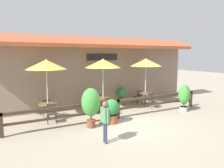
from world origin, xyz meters
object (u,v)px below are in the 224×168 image
(patio_umbrella_near, at_px, (46,65))
(patio_umbrella_middle, at_px, (103,64))
(chair_near_streetside, at_px, (51,112))
(chair_far_streetside, at_px, (152,100))
(potted_plant_broad_leaf, at_px, (184,96))
(patio_umbrella_far, at_px, (146,63))
(dining_table_far, at_px, (145,96))
(pedestrian, at_px, (105,117))
(dining_table_near, at_px, (48,107))
(chair_far_wallside, at_px, (138,96))
(potted_plant_corner_fern, at_px, (91,103))
(dining_table_middle, at_px, (103,101))
(chair_near_wallside, at_px, (46,107))
(potted_plant_small_flowering, at_px, (111,111))
(potted_plant_entrance_palm, at_px, (122,94))
(chair_middle_wallside, at_px, (98,101))
(chair_middle_streetside, at_px, (109,105))

(patio_umbrella_near, relative_size, patio_umbrella_middle, 1.00)
(chair_near_streetside, xyz_separation_m, chair_far_streetside, (5.95, 0.01, 0.00))
(potted_plant_broad_leaf, bearing_deg, patio_umbrella_far, 113.22)
(dining_table_far, distance_m, pedestrian, 6.34)
(dining_table_near, xyz_separation_m, pedestrian, (1.09, -3.98, 0.35))
(chair_far_wallside, bearing_deg, potted_plant_corner_fern, 27.61)
(dining_table_middle, bearing_deg, chair_near_wallside, 166.37)
(patio_umbrella_near, relative_size, pedestrian, 1.94)
(patio_umbrella_middle, height_order, potted_plant_small_flowering, patio_umbrella_middle)
(chair_far_wallside, relative_size, potted_plant_entrance_palm, 0.78)
(dining_table_middle, xyz_separation_m, chair_far_wallside, (2.93, 0.77, -0.13))
(chair_near_streetside, height_order, pedestrian, pedestrian)
(patio_umbrella_near, distance_m, dining_table_near, 2.05)
(potted_plant_entrance_palm, bearing_deg, potted_plant_corner_fern, -138.39)
(patio_umbrella_middle, height_order, patio_umbrella_far, same)
(potted_plant_entrance_palm, bearing_deg, patio_umbrella_far, -35.57)
(dining_table_middle, bearing_deg, chair_near_streetside, -168.75)
(dining_table_middle, bearing_deg, patio_umbrella_middle, 90.45)
(potted_plant_small_flowering, distance_m, potted_plant_corner_fern, 1.15)
(dining_table_near, distance_m, patio_umbrella_middle, 3.63)
(chair_far_streetside, relative_size, pedestrian, 0.57)
(patio_umbrella_far, bearing_deg, dining_table_near, -179.68)
(patio_umbrella_far, bearing_deg, pedestrian, -140.60)
(chair_middle_wallside, height_order, patio_umbrella_far, patio_umbrella_far)
(dining_table_middle, height_order, potted_plant_broad_leaf, potted_plant_broad_leaf)
(chair_middle_streetside, bearing_deg, patio_umbrella_far, 14.86)
(potted_plant_broad_leaf, xyz_separation_m, pedestrian, (-5.85, -1.79, 0.10))
(dining_table_far, distance_m, potted_plant_corner_fern, 5.17)
(chair_near_wallside, xyz_separation_m, potted_plant_small_flowering, (2.35, -2.76, 0.10))
(chair_near_wallside, height_order, potted_plant_entrance_palm, potted_plant_entrance_palm)
(dining_table_near, bearing_deg, dining_table_far, 0.32)
(potted_plant_small_flowering, bearing_deg, chair_middle_wallside, 77.64)
(potted_plant_entrance_palm, xyz_separation_m, pedestrian, (-3.70, -4.87, 0.31))
(chair_near_wallside, height_order, chair_far_streetside, same)
(chair_near_wallside, bearing_deg, chair_far_streetside, 158.91)
(patio_umbrella_middle, xyz_separation_m, pedestrian, (-1.90, -3.92, -1.69))
(dining_table_far, xyz_separation_m, potted_plant_entrance_palm, (-1.19, 0.85, 0.04))
(chair_near_wallside, xyz_separation_m, patio_umbrella_far, (5.95, -0.62, 2.18))
(patio_umbrella_far, xyz_separation_m, chair_far_streetside, (-0.02, -0.68, -2.18))
(patio_umbrella_near, relative_size, dining_table_middle, 3.41)
(chair_middle_wallside, height_order, potted_plant_broad_leaf, potted_plant_broad_leaf)
(chair_near_streetside, relative_size, patio_umbrella_far, 0.29)
(dining_table_near, distance_m, chair_middle_wallside, 3.04)
(pedestrian, bearing_deg, chair_far_wallside, 137.16)
(potted_plant_corner_fern, relative_size, pedestrian, 1.14)
(chair_near_wallside, xyz_separation_m, potted_plant_entrance_palm, (4.76, 0.23, 0.18))
(chair_middle_wallside, xyz_separation_m, chair_far_streetside, (2.98, -1.26, 0.00))
(patio_umbrella_near, xyz_separation_m, chair_near_streetside, (0.01, -0.66, -2.18))
(chair_near_wallside, distance_m, chair_middle_wallside, 2.95)
(chair_far_wallside, xyz_separation_m, potted_plant_broad_leaf, (1.01, -2.91, 0.39))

